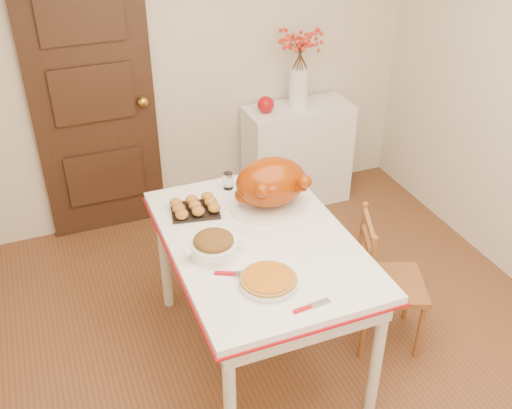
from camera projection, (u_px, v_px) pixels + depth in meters
name	position (u px, v px, depth m)	size (l,w,h in m)	color
floor	(299.00, 380.00, 3.36)	(3.50, 4.00, 0.00)	brown
wall_back	(187.00, 57.00, 4.27)	(3.50, 0.00, 2.50)	beige
door_back	(93.00, 101.00, 4.14)	(0.85, 0.06, 2.06)	black
sideboard	(297.00, 155.00, 4.79)	(0.83, 0.37, 0.83)	white
kitchen_table	(259.00, 298.00, 3.33)	(0.94, 1.38, 0.82)	white
chair_oak	(391.00, 282.00, 3.42)	(0.38, 0.38, 0.86)	brown
berry_vase	(300.00, 67.00, 4.40)	(0.33, 0.33, 0.63)	white
apple	(266.00, 105.00, 4.45)	(0.13, 0.13, 0.13)	#A70B12
turkey_platter	(271.00, 185.00, 3.29)	(0.47, 0.37, 0.29)	#9E3703
pumpkin_pie	(268.00, 280.00, 2.78)	(0.28, 0.28, 0.06)	#B35D11
stuffing_dish	(214.00, 245.00, 2.96)	(0.30, 0.24, 0.12)	brown
rolls_tray	(195.00, 207.00, 3.30)	(0.26, 0.21, 0.07)	#9E541B
pie_server	(312.00, 306.00, 2.66)	(0.19, 0.05, 0.01)	silver
carving_knife	(243.00, 274.00, 2.85)	(0.27, 0.07, 0.01)	silver
drinking_glass	(228.00, 181.00, 3.52)	(0.06, 0.06, 0.10)	white
shaker_pair	(284.00, 173.00, 3.59)	(0.10, 0.04, 0.10)	white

